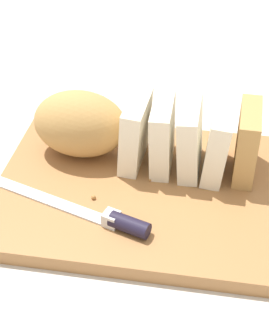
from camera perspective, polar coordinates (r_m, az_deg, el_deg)
ground_plane at (r=0.73m, az=0.00°, el=-3.23°), size 3.00×3.00×0.00m
cutting_board at (r=0.72m, az=0.00°, el=-2.56°), size 0.40×0.32×0.02m
bread_loaf at (r=0.73m, az=-0.11°, el=4.30°), size 0.34×0.11×0.10m
bread_knife at (r=0.65m, az=-3.32°, el=-5.69°), size 0.25×0.09×0.02m
crumb_near_knife at (r=0.72m, az=1.98°, el=-0.94°), size 0.01×0.01×0.01m
crumb_near_loaf at (r=0.72m, az=1.79°, el=-1.40°), size 0.00×0.00×0.00m
crumb_stray_left at (r=0.69m, az=-4.73°, el=-3.35°), size 0.01×0.01×0.01m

